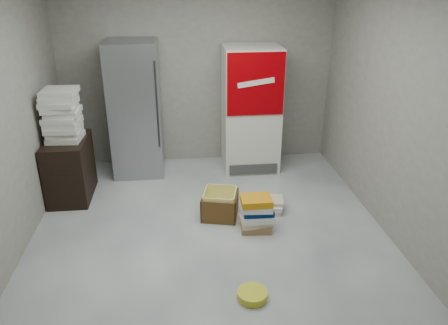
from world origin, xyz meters
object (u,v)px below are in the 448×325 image
wood_shelf (70,169)px  cardboard_box (220,206)px  steel_fridge (136,109)px  coke_cooler (251,109)px  phonebook_stack_main (257,213)px

wood_shelf → cardboard_box: bearing=-20.8°
steel_fridge → coke_cooler: 1.65m
cardboard_box → phonebook_stack_main: bearing=-28.9°
phonebook_stack_main → cardboard_box: bearing=138.7°
steel_fridge → cardboard_box: steel_fridge is taller
coke_cooler → phonebook_stack_main: 1.93m
coke_cooler → cardboard_box: coke_cooler is taller
wood_shelf → cardboard_box: size_ratio=1.61×
coke_cooler → wood_shelf: (-2.48, -0.72, -0.50)m
wood_shelf → cardboard_box: 2.03m
wood_shelf → phonebook_stack_main: 2.51m
steel_fridge → coke_cooler: bearing=-0.2°
wood_shelf → phonebook_stack_main: (2.27, -1.07, -0.19)m
phonebook_stack_main → cardboard_box: phonebook_stack_main is taller
coke_cooler → cardboard_box: size_ratio=3.61×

